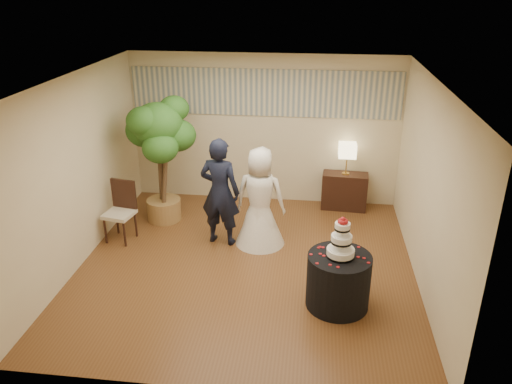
# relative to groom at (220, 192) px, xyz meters

# --- Properties ---
(floor) EXTENTS (5.00, 5.00, 0.00)m
(floor) POSITION_rel_groom_xyz_m (0.51, -0.69, -0.89)
(floor) COLOR brown
(floor) RESTS_ON ground
(ceiling) EXTENTS (5.00, 5.00, 0.00)m
(ceiling) POSITION_rel_groom_xyz_m (0.51, -0.69, 1.91)
(ceiling) COLOR white
(ceiling) RESTS_ON wall_back
(wall_back) EXTENTS (5.00, 0.06, 2.80)m
(wall_back) POSITION_rel_groom_xyz_m (0.51, 1.81, 0.51)
(wall_back) COLOR beige
(wall_back) RESTS_ON ground
(wall_front) EXTENTS (5.00, 0.06, 2.80)m
(wall_front) POSITION_rel_groom_xyz_m (0.51, -3.19, 0.51)
(wall_front) COLOR beige
(wall_front) RESTS_ON ground
(wall_left) EXTENTS (0.06, 5.00, 2.80)m
(wall_left) POSITION_rel_groom_xyz_m (-1.99, -0.69, 0.51)
(wall_left) COLOR beige
(wall_left) RESTS_ON ground
(wall_right) EXTENTS (0.06, 5.00, 2.80)m
(wall_right) POSITION_rel_groom_xyz_m (3.01, -0.69, 0.51)
(wall_right) COLOR beige
(wall_right) RESTS_ON ground
(mural_border) EXTENTS (4.90, 0.02, 0.85)m
(mural_border) POSITION_rel_groom_xyz_m (0.51, 1.79, 1.21)
(mural_border) COLOR #A3A594
(mural_border) RESTS_ON wall_back
(groom) EXTENTS (0.72, 0.54, 1.78)m
(groom) POSITION_rel_groom_xyz_m (0.00, 0.00, 0.00)
(groom) COLOR black
(groom) RESTS_ON floor
(bride) EXTENTS (0.90, 0.90, 1.64)m
(bride) POSITION_rel_groom_xyz_m (0.64, 0.04, -0.07)
(bride) COLOR white
(bride) RESTS_ON floor
(cake_table) EXTENTS (0.84, 0.84, 0.74)m
(cake_table) POSITION_rel_groom_xyz_m (1.85, -1.51, -0.52)
(cake_table) COLOR black
(cake_table) RESTS_ON floor
(wedding_cake) EXTENTS (0.36, 0.36, 0.56)m
(wedding_cake) POSITION_rel_groom_xyz_m (1.85, -1.51, 0.13)
(wedding_cake) COLOR white
(wedding_cake) RESTS_ON cake_table
(console) EXTENTS (0.85, 0.42, 0.69)m
(console) POSITION_rel_groom_xyz_m (2.05, 1.56, -0.55)
(console) COLOR black
(console) RESTS_ON floor
(table_lamp) EXTENTS (0.31, 0.31, 0.58)m
(table_lamp) POSITION_rel_groom_xyz_m (2.05, 1.56, 0.09)
(table_lamp) COLOR beige
(table_lamp) RESTS_ON console
(ficus_tree) EXTENTS (1.44, 1.44, 2.25)m
(ficus_tree) POSITION_rel_groom_xyz_m (-1.17, 0.69, 0.23)
(ficus_tree) COLOR #2B5E1D
(ficus_tree) RESTS_ON floor
(side_chair) EXTENTS (0.54, 0.56, 1.00)m
(side_chair) POSITION_rel_groom_xyz_m (-1.66, -0.14, -0.39)
(side_chair) COLOR black
(side_chair) RESTS_ON floor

